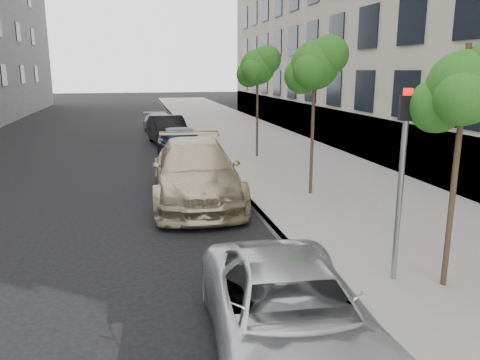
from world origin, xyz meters
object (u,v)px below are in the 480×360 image
object	(u,v)px
tree_near	(466,88)
signal_pole	(402,165)
tree_far	(258,67)
sedan_rear	(160,123)
sedan_blue	(182,145)
sedan_black	(168,130)
suv	(196,171)
tree_mid	(316,65)
minivan	(290,315)

from	to	relation	value
tree_near	signal_pole	size ratio (longest dim) A/B	1.23
tree_far	sedan_rear	size ratio (longest dim) A/B	1.13
sedan_blue	sedan_black	size ratio (longest dim) A/B	0.99
tree_far	signal_pole	distance (m)	12.71
signal_pole	sedan_black	size ratio (longest dim) A/B	0.75
tree_near	sedan_black	xyz separation A→B (m)	(-3.52, 18.10, -2.82)
suv	sedan_black	world-z (taller)	suv
tree_mid	tree_near	bearing A→B (deg)	-90.00
minivan	sedan_black	bearing A→B (deg)	95.24
tree_near	signal_pole	distance (m)	1.57
tree_far	suv	distance (m)	7.64
sedan_blue	sedan_rear	distance (m)	10.17
minivan	tree_near	bearing A→B (deg)	25.48
suv	sedan_rear	bearing A→B (deg)	93.91
minivan	sedan_rear	xyz separation A→B (m)	(-0.34, 24.35, -0.04)
sedan_blue	sedan_black	bearing A→B (deg)	89.82
sedan_blue	sedan_rear	xyz separation A→B (m)	(-0.34, 10.16, -0.17)
tree_near	sedan_black	size ratio (longest dim) A/B	0.92
tree_mid	tree_far	bearing A→B (deg)	90.00
suv	sedan_blue	size ratio (longest dim) A/B	1.36
tree_far	minivan	xyz separation A→B (m)	(-3.33, -14.26, -3.34)
signal_pole	sedan_blue	xyz separation A→B (m)	(-2.57, 12.50, -1.49)
tree_near	sedan_blue	bearing A→B (deg)	104.43
sedan_blue	suv	bearing A→B (deg)	-94.20
tree_mid	sedan_blue	distance (m)	7.92
tree_mid	sedan_blue	bearing A→B (deg)	117.37
sedan_black	tree_near	bearing A→B (deg)	-85.78
tree_near	signal_pole	world-z (taller)	tree_near
tree_near	tree_mid	xyz separation A→B (m)	(0.00, 6.50, 0.41)
tree_far	suv	world-z (taller)	tree_far
signal_pole	sedan_blue	bearing A→B (deg)	117.42
sedan_black	signal_pole	bearing A→B (deg)	-87.89
suv	sedan_rear	xyz separation A→B (m)	(-0.14, 16.12, -0.29)
tree_far	sedan_blue	size ratio (longest dim) A/B	1.04
suv	sedan_blue	bearing A→B (deg)	91.52
signal_pole	suv	xyz separation A→B (m)	(-2.77, 6.53, -1.37)
minivan	suv	world-z (taller)	suv
tree_mid	sedan_rear	size ratio (longest dim) A/B	1.12
tree_far	sedan_rear	distance (m)	11.25
tree_far	sedan_rear	world-z (taller)	tree_far
tree_mid	sedan_black	bearing A→B (deg)	106.88
tree_far	sedan_black	world-z (taller)	tree_far
tree_mid	sedan_blue	size ratio (longest dim) A/B	1.03
tree_mid	signal_pole	xyz separation A→B (m)	(-0.76, -6.07, -1.72)
tree_far	tree_near	bearing A→B (deg)	-90.00
tree_near	suv	bearing A→B (deg)	116.85
tree_mid	sedan_black	xyz separation A→B (m)	(-3.52, 11.60, -3.23)
sedan_blue	sedan_black	world-z (taller)	sedan_blue
tree_near	sedan_rear	world-z (taller)	tree_near
minivan	suv	size ratio (longest dim) A/B	0.75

